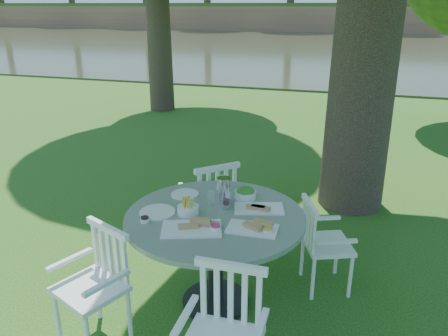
{
  "coord_description": "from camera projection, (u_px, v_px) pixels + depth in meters",
  "views": [
    {
      "loc": [
        1.19,
        -3.67,
        2.37
      ],
      "look_at": [
        0.0,
        0.2,
        0.85
      ],
      "focal_mm": 35.0,
      "sensor_mm": 36.0,
      "label": 1
    }
  ],
  "objects": [
    {
      "name": "tableware",
      "position": [
        216.0,
        206.0,
        3.46
      ],
      "size": [
        1.11,
        0.95,
        0.22
      ],
      "color": "white",
      "rests_on": "table"
    },
    {
      "name": "chair_nw",
      "position": [
        213.0,
        199.0,
        4.36
      ],
      "size": [
        0.65,
        0.65,
        0.94
      ],
      "rotation": [
        0.0,
        0.0,
        -2.38
      ],
      "color": "white",
      "rests_on": "ground"
    },
    {
      "name": "chair_se",
      "position": [
        226.0,
        325.0,
        2.66
      ],
      "size": [
        0.46,
        0.43,
        0.9
      ],
      "rotation": [
        0.0,
        0.0,
        0.01
      ],
      "color": "white",
      "rests_on": "ground"
    },
    {
      "name": "table",
      "position": [
        215.0,
        232.0,
        3.47
      ],
      "size": [
        1.41,
        1.41,
        0.83
      ],
      "color": "black",
      "rests_on": "ground"
    },
    {
      "name": "chair_ne",
      "position": [
        319.0,
        239.0,
        3.75
      ],
      "size": [
        0.52,
        0.53,
        0.82
      ],
      "rotation": [
        0.0,
        0.0,
        -4.33
      ],
      "color": "white",
      "rests_on": "ground"
    },
    {
      "name": "ground",
      "position": [
        218.0,
        253.0,
        4.44
      ],
      "size": [
        140.0,
        140.0,
        0.0
      ],
      "primitive_type": "plane",
      "color": "#17420D",
      "rests_on": "ground"
    },
    {
      "name": "river",
      "position": [
        340.0,
        48.0,
        25.03
      ],
      "size": [
        100.0,
        28.0,
        0.12
      ],
      "primitive_type": "cube",
      "color": "#2D341E",
      "rests_on": "ground"
    },
    {
      "name": "chair_sw",
      "position": [
        100.0,
        276.0,
        3.17
      ],
      "size": [
        0.58,
        0.56,
        0.89
      ],
      "rotation": [
        0.0,
        0.0,
        -0.4
      ],
      "color": "white",
      "rests_on": "ground"
    }
  ]
}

